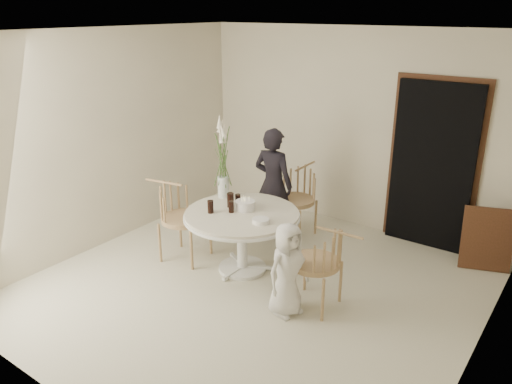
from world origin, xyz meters
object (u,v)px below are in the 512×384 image
Objects in this scene: chair_right at (326,257)px; birthday_cake at (245,205)px; table at (242,221)px; girl at (273,184)px; boy at (287,270)px; flower_vase at (223,161)px; chair_far at (300,191)px; chair_left at (175,209)px.

birthday_cake is at bearing -104.28° from chair_right.
chair_right is at bearing -7.83° from table.
chair_right is 4.03× the size of birthday_cake.
girl reaches higher than birthday_cake.
boy is 0.96× the size of flower_vase.
chair_left is at bearing -120.98° from chair_far.
table is 5.91× the size of birthday_cake.
boy reaches higher than chair_right.
girl is (-0.20, -0.33, 0.14)m from chair_far.
chair_left is 0.95× the size of flower_vase.
chair_left is (-2.05, -0.04, 0.04)m from chair_right.
table is 1.36× the size of boy.
table is at bearing -90.30° from chair_far.
table is 1.42× the size of chair_far.
chair_far is 4.17× the size of birthday_cake.
chair_far is 1.95m from boy.
chair_right is at bearing -99.74° from chair_left.
chair_right is at bearing -51.35° from chair_far.
table is at bearing -79.07° from birthday_cake.
chair_left is at bearing -130.29° from flower_vase.
table is at bearing 78.41° from boy.
chair_right is 0.41m from boy.
flower_vase reaches higher than chair_right.
girl is at bearing -131.32° from chair_right.
chair_far is at bearing 90.33° from table.
flower_vase is at bearing -51.07° from chair_left.
boy is (0.90, -0.44, -0.13)m from table.
chair_far is at bearing -143.34° from chair_right.
chair_right is at bearing -11.66° from birthday_cake.
table is 1.37× the size of chair_left.
flower_vase is (-0.48, -1.02, 0.57)m from chair_far.
boy is (1.77, -0.25, -0.14)m from chair_left.
chair_far is 0.63× the size of girl.
chair_right is 2.05m from chair_left.
flower_vase is at bearing 151.50° from table.
flower_vase reaches higher than chair_left.
chair_right is at bearing -14.35° from flower_vase.
chair_right is 0.61× the size of girl.
birthday_cake is at bearing -20.90° from flower_vase.
chair_right is 1.81m from flower_vase.
birthday_cake is (0.86, 0.28, 0.16)m from chair_left.
flower_vase reaches higher than boy.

